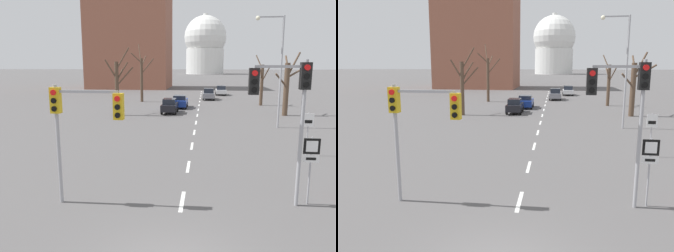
# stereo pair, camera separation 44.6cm
# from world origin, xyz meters

# --- Properties ---
(lane_stripe_0) EXTENTS (0.16, 2.00, 0.01)m
(lane_stripe_0) POSITION_xyz_m (0.00, 4.50, 0.00)
(lane_stripe_0) COLOR silver
(lane_stripe_0) RESTS_ON ground_plane
(lane_stripe_1) EXTENTS (0.16, 2.00, 0.01)m
(lane_stripe_1) POSITION_xyz_m (0.00, 9.00, 0.00)
(lane_stripe_1) COLOR silver
(lane_stripe_1) RESTS_ON ground_plane
(lane_stripe_2) EXTENTS (0.16, 2.00, 0.01)m
(lane_stripe_2) POSITION_xyz_m (0.00, 13.50, 0.00)
(lane_stripe_2) COLOR silver
(lane_stripe_2) RESTS_ON ground_plane
(lane_stripe_3) EXTENTS (0.16, 2.00, 0.01)m
(lane_stripe_3) POSITION_xyz_m (0.00, 18.00, 0.00)
(lane_stripe_3) COLOR silver
(lane_stripe_3) RESTS_ON ground_plane
(lane_stripe_4) EXTENTS (0.16, 2.00, 0.01)m
(lane_stripe_4) POSITION_xyz_m (0.00, 22.50, 0.00)
(lane_stripe_4) COLOR silver
(lane_stripe_4) RESTS_ON ground_plane
(lane_stripe_5) EXTENTS (0.16, 2.00, 0.01)m
(lane_stripe_5) POSITION_xyz_m (0.00, 27.00, 0.00)
(lane_stripe_5) COLOR silver
(lane_stripe_5) RESTS_ON ground_plane
(lane_stripe_6) EXTENTS (0.16, 2.00, 0.01)m
(lane_stripe_6) POSITION_xyz_m (0.00, 31.50, 0.00)
(lane_stripe_6) COLOR silver
(lane_stripe_6) RESTS_ON ground_plane
(lane_stripe_7) EXTENTS (0.16, 2.00, 0.01)m
(lane_stripe_7) POSITION_xyz_m (0.00, 36.00, 0.00)
(lane_stripe_7) COLOR silver
(lane_stripe_7) RESTS_ON ground_plane
(lane_stripe_8) EXTENTS (0.16, 2.00, 0.01)m
(lane_stripe_8) POSITION_xyz_m (0.00, 40.50, 0.00)
(lane_stripe_8) COLOR silver
(lane_stripe_8) RESTS_ON ground_plane
(lane_stripe_9) EXTENTS (0.16, 2.00, 0.01)m
(lane_stripe_9) POSITION_xyz_m (0.00, 45.00, 0.00)
(lane_stripe_9) COLOR silver
(lane_stripe_9) RESTS_ON ground_plane
(lane_stripe_10) EXTENTS (0.16, 2.00, 0.01)m
(lane_stripe_10) POSITION_xyz_m (0.00, 49.50, 0.00)
(lane_stripe_10) COLOR silver
(lane_stripe_10) RESTS_ON ground_plane
(lane_stripe_11) EXTENTS (0.16, 2.00, 0.01)m
(lane_stripe_11) POSITION_xyz_m (0.00, 54.00, 0.00)
(lane_stripe_11) COLOR silver
(lane_stripe_11) RESTS_ON ground_plane
(lane_stripe_12) EXTENTS (0.16, 2.00, 0.01)m
(lane_stripe_12) POSITION_xyz_m (0.00, 58.50, 0.00)
(lane_stripe_12) COLOR silver
(lane_stripe_12) RESTS_ON ground_plane
(traffic_signal_near_right) EXTENTS (2.14, 0.34, 5.48)m
(traffic_signal_near_right) POSITION_xyz_m (3.74, 4.61, 4.16)
(traffic_signal_near_right) COLOR #9E9EA3
(traffic_signal_near_right) RESTS_ON ground_plane
(traffic_signal_near_left) EXTENTS (2.74, 0.34, 4.58)m
(traffic_signal_near_left) POSITION_xyz_m (-3.82, 3.90, 3.48)
(traffic_signal_near_left) COLOR #9E9EA3
(traffic_signal_near_left) RESTS_ON ground_plane
(route_sign_post) EXTENTS (0.60, 0.08, 2.65)m
(route_sign_post) POSITION_xyz_m (4.80, 4.77, 1.81)
(route_sign_post) COLOR #9E9EA3
(route_sign_post) RESTS_ON ground_plane
(speed_limit_sign) EXTENTS (0.60, 0.08, 2.57)m
(speed_limit_sign) POSITION_xyz_m (6.81, 11.94, 1.74)
(speed_limit_sign) COLOR #9E9EA3
(speed_limit_sign) RESTS_ON ground_plane
(street_lamp_right) EXTENTS (2.33, 0.36, 9.22)m
(street_lamp_right) POSITION_xyz_m (6.63, 20.84, 5.60)
(street_lamp_right) COLOR #9E9EA3
(street_lamp_right) RESTS_ON ground_plane
(sedan_near_left) EXTENTS (1.68, 4.00, 1.63)m
(sedan_near_left) POSITION_xyz_m (-3.10, 28.33, 0.83)
(sedan_near_left) COLOR black
(sedan_near_left) RESTS_ON ground_plane
(sedan_near_right) EXTENTS (1.79, 4.38, 1.75)m
(sedan_near_right) POSITION_xyz_m (1.31, 43.46, 0.88)
(sedan_near_right) COLOR slate
(sedan_near_right) RESTS_ON ground_plane
(sedan_mid_centre) EXTENTS (1.84, 4.13, 1.59)m
(sedan_mid_centre) POSITION_xyz_m (-2.32, 33.00, 0.81)
(sedan_mid_centre) COLOR navy
(sedan_mid_centre) RESTS_ON ground_plane
(sedan_far_left) EXTENTS (1.85, 4.36, 1.67)m
(sedan_far_left) POSITION_xyz_m (3.53, 51.54, 0.84)
(sedan_far_left) COLOR silver
(sedan_far_left) RESTS_ON ground_plane
(bare_tree_left_near) EXTENTS (3.40, 3.61, 8.32)m
(bare_tree_left_near) POSITION_xyz_m (-8.36, 39.33, 3.64)
(bare_tree_left_near) COLOR brown
(bare_tree_left_near) RESTS_ON ground_plane
(bare_tree_right_near) EXTENTS (1.55, 4.22, 6.62)m
(bare_tree_right_near) POSITION_xyz_m (8.12, 36.77, 3.02)
(bare_tree_right_near) COLOR brown
(bare_tree_right_near) RESTS_ON ground_plane
(bare_tree_left_far) EXTENTS (2.90, 2.56, 7.07)m
(bare_tree_left_far) POSITION_xyz_m (-8.37, 26.12, 3.22)
(bare_tree_left_far) COLOR brown
(bare_tree_left_far) RESTS_ON ground_plane
(bare_tree_right_far) EXTENTS (3.54, 2.51, 6.63)m
(bare_tree_right_far) POSITION_xyz_m (9.27, 27.96, 3.13)
(bare_tree_right_far) COLOR brown
(bare_tree_right_far) RESTS_ON ground_plane
(capitol_dome) EXTENTS (24.41, 24.41, 34.48)m
(capitol_dome) POSITION_xyz_m (0.00, 190.54, 16.79)
(capitol_dome) COLOR silver
(capitol_dome) RESTS_ON ground_plane
(apartment_block_left) EXTENTS (18.00, 14.00, 29.70)m
(apartment_block_left) POSITION_xyz_m (-16.64, 68.76, 14.85)
(apartment_block_left) COLOR #935642
(apartment_block_left) RESTS_ON ground_plane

